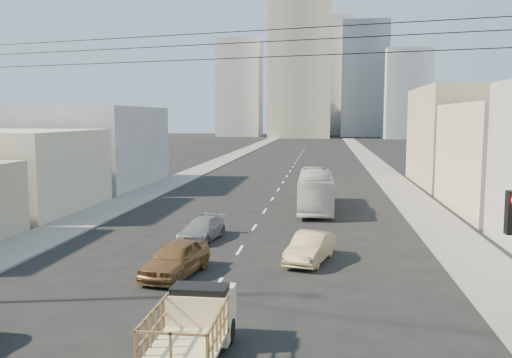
% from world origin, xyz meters
% --- Properties ---
extents(sidewalk_left, '(3.50, 180.00, 0.12)m').
position_xyz_m(sidewalk_left, '(-11.75, 70.00, 0.06)').
color(sidewalk_left, gray).
rests_on(sidewalk_left, ground).
extents(sidewalk_right, '(3.50, 180.00, 0.12)m').
position_xyz_m(sidewalk_right, '(11.75, 70.00, 0.06)').
color(sidewalk_right, gray).
rests_on(sidewalk_right, ground).
extents(lane_dashes, '(0.15, 104.00, 0.01)m').
position_xyz_m(lane_dashes, '(0.00, 53.00, 0.01)').
color(lane_dashes, silver).
rests_on(lane_dashes, ground).
extents(flatbed_pickup, '(1.95, 4.41, 1.90)m').
position_xyz_m(flatbed_pickup, '(0.66, 1.15, 1.09)').
color(flatbed_pickup, beige).
rests_on(flatbed_pickup, ground).
extents(city_bus, '(2.66, 10.64, 2.95)m').
position_xyz_m(city_bus, '(3.76, 27.30, 1.48)').
color(city_bus, '#BABBB7').
rests_on(city_bus, ground).
extents(sedan_brown, '(2.57, 4.81, 1.56)m').
position_xyz_m(sedan_brown, '(-2.10, 9.09, 0.78)').
color(sedan_brown, brown).
rests_on(sedan_brown, ground).
extents(sedan_tan, '(2.51, 4.52, 1.41)m').
position_xyz_m(sedan_tan, '(3.76, 12.18, 0.71)').
color(sedan_tan, tan).
rests_on(sedan_tan, ground).
extents(sedan_grey, '(2.39, 4.51, 1.24)m').
position_xyz_m(sedan_grey, '(-2.52, 16.11, 0.62)').
color(sedan_grey, slate).
rests_on(sedan_grey, ground).
extents(overhead_wires, '(23.01, 5.02, 0.72)m').
position_xyz_m(overhead_wires, '(0.00, 1.50, 8.97)').
color(overhead_wires, black).
rests_on(overhead_wires, ground).
extents(bldg_right_far, '(12.00, 16.00, 10.00)m').
position_xyz_m(bldg_right_far, '(20.00, 44.00, 5.00)').
color(bldg_right_far, tan).
rests_on(bldg_right_far, ground).
extents(bldg_left_mid, '(11.00, 12.00, 6.00)m').
position_xyz_m(bldg_left_mid, '(-19.00, 24.00, 3.00)').
color(bldg_left_mid, beige).
rests_on(bldg_left_mid, ground).
extents(bldg_left_far, '(12.00, 16.00, 8.00)m').
position_xyz_m(bldg_left_far, '(-19.50, 39.00, 4.00)').
color(bldg_left_far, gray).
rests_on(bldg_left_far, ground).
extents(high_rise_tower, '(20.00, 20.00, 60.00)m').
position_xyz_m(high_rise_tower, '(-4.00, 170.00, 30.00)').
color(high_rise_tower, tan).
rests_on(high_rise_tower, ground).
extents(midrise_ne, '(16.00, 16.00, 40.00)m').
position_xyz_m(midrise_ne, '(18.00, 185.00, 20.00)').
color(midrise_ne, '#96979E').
rests_on(midrise_ne, ground).
extents(midrise_nw, '(15.00, 15.00, 34.00)m').
position_xyz_m(midrise_nw, '(-26.00, 180.00, 17.00)').
color(midrise_nw, '#96979E').
rests_on(midrise_nw, ground).
extents(midrise_back, '(18.00, 18.00, 44.00)m').
position_xyz_m(midrise_back, '(6.00, 200.00, 22.00)').
color(midrise_back, gray).
rests_on(midrise_back, ground).
extents(midrise_east, '(14.00, 14.00, 28.00)m').
position_xyz_m(midrise_east, '(30.00, 165.00, 14.00)').
color(midrise_east, '#96979E').
rests_on(midrise_east, ground).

